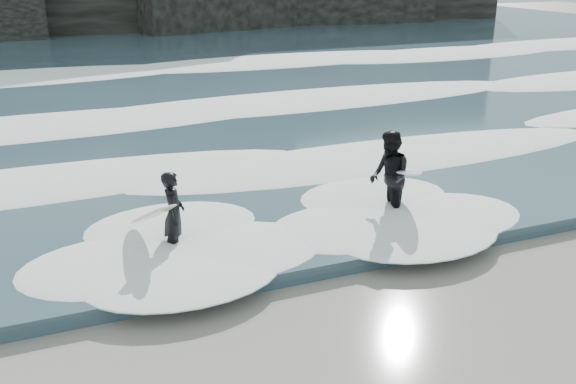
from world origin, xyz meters
The scene contains 7 objects.
ground centered at (0.00, 0.00, 0.00)m, with size 120.00×120.00×0.00m, color #77604D.
sea centered at (0.00, 29.00, 0.15)m, with size 90.00×52.00×0.30m, color #2D4751.
foam_near centered at (0.00, 9.00, 0.40)m, with size 60.00×3.20×0.20m, color white.
foam_mid centered at (0.00, 16.00, 0.42)m, with size 60.00×4.00×0.24m, color white.
foam_far centered at (0.00, 25.00, 0.45)m, with size 60.00×4.80×0.30m, color white.
surfer_left centered at (-2.58, 5.09, 0.87)m, with size 1.19×1.85×1.73m.
surfer_right centered at (2.27, 5.01, 1.03)m, with size 1.56×2.10×2.05m.
Camera 1 is at (-4.80, -6.35, 5.55)m, focal length 40.00 mm.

